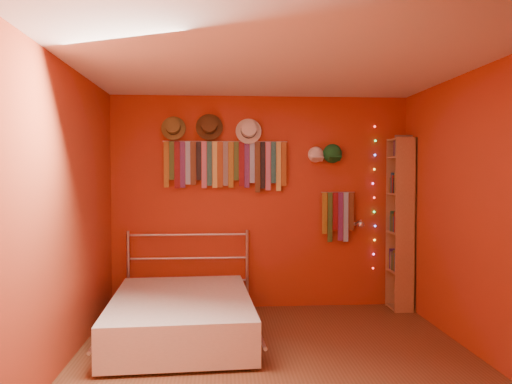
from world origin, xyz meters
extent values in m
plane|color=brown|center=(0.00, 0.00, 0.00)|extent=(3.50, 3.50, 0.00)
cube|color=#9E3F19|center=(0.00, 1.75, 1.25)|extent=(3.50, 0.02, 2.50)
cube|color=#9E3F19|center=(1.75, 0.00, 1.25)|extent=(0.02, 3.50, 2.50)
cube|color=#9E3F19|center=(-1.75, 0.00, 1.25)|extent=(0.02, 3.50, 2.50)
cube|color=white|center=(0.00, 0.00, 2.50)|extent=(3.50, 3.50, 0.02)
cylinder|color=#B5B6BB|center=(-0.42, 1.70, 1.96)|extent=(1.45, 0.01, 0.01)
cube|color=brown|center=(-1.10, 1.69, 1.69)|extent=(0.06, 0.01, 0.53)
cube|color=#244D1E|center=(-1.04, 1.68, 1.74)|extent=(0.06, 0.01, 0.45)
cube|color=maroon|center=(-0.98, 1.68, 1.69)|extent=(0.06, 0.01, 0.54)
cube|color=#3B175C|center=(-0.92, 1.69, 1.69)|extent=(0.06, 0.01, 0.53)
cube|color=#73A0CC|center=(-0.85, 1.68, 1.71)|extent=(0.06, 0.01, 0.50)
cube|color=#492C18|center=(-0.79, 1.68, 1.71)|extent=(0.06, 0.01, 0.50)
cube|color=black|center=(-0.73, 1.69, 1.74)|extent=(0.06, 0.01, 0.45)
cube|color=#B05886|center=(-0.67, 1.68, 1.69)|extent=(0.06, 0.01, 0.54)
cube|color=#195758|center=(-0.61, 1.68, 1.70)|extent=(0.06, 0.01, 0.51)
cube|color=#C6B94F|center=(-0.54, 1.69, 1.69)|extent=(0.06, 0.01, 0.54)
cube|color=brown|center=(-0.48, 1.68, 1.69)|extent=(0.06, 0.01, 0.54)
cube|color=navy|center=(-0.42, 1.68, 1.70)|extent=(0.06, 0.01, 0.51)
cube|color=brown|center=(-0.36, 1.69, 1.69)|extent=(0.06, 0.01, 0.54)
cube|color=#2B471C|center=(-0.29, 1.68, 1.74)|extent=(0.06, 0.01, 0.45)
cube|color=maroon|center=(-0.23, 1.68, 1.70)|extent=(0.06, 0.01, 0.52)
cube|color=#3E175C|center=(-0.17, 1.69, 1.69)|extent=(0.06, 0.01, 0.54)
cube|color=#6F92C6|center=(-0.11, 1.68, 1.72)|extent=(0.06, 0.01, 0.48)
cube|color=#442E16|center=(-0.04, 1.68, 1.66)|extent=(0.06, 0.01, 0.59)
cube|color=black|center=(0.02, 1.69, 1.69)|extent=(0.06, 0.01, 0.55)
cube|color=#A45282|center=(0.08, 1.68, 1.68)|extent=(0.06, 0.01, 0.57)
cube|color=#19515A|center=(0.14, 1.68, 1.72)|extent=(0.06, 0.01, 0.48)
cube|color=gold|center=(0.20, 1.69, 1.67)|extent=(0.06, 0.01, 0.58)
cube|color=brown|center=(0.27, 1.68, 1.70)|extent=(0.06, 0.01, 0.52)
cylinder|color=#B5B6BB|center=(0.91, 1.70, 1.37)|extent=(0.40, 0.01, 0.01)
cube|color=olive|center=(0.75, 1.69, 1.12)|extent=(0.06, 0.01, 0.49)
cube|color=#205020|center=(0.82, 1.68, 1.07)|extent=(0.06, 0.01, 0.59)
cube|color=maroon|center=(0.88, 1.68, 1.14)|extent=(0.06, 0.01, 0.45)
cube|color=#521A68|center=(0.95, 1.69, 1.08)|extent=(0.06, 0.01, 0.57)
cube|color=#7DB4DF|center=(1.01, 1.68, 1.07)|extent=(0.06, 0.01, 0.59)
cube|color=#53301B|center=(1.07, 1.68, 1.14)|extent=(0.06, 0.01, 0.45)
cylinder|color=brown|center=(-1.02, 1.69, 2.11)|extent=(0.28, 0.07, 0.28)
cylinder|color=brown|center=(-1.02, 1.64, 2.12)|extent=(0.17, 0.14, 0.18)
cylinder|color=#332314|center=(-1.02, 1.67, 2.12)|extent=(0.17, 0.06, 0.17)
cylinder|color=#463219|center=(-0.61, 1.69, 2.13)|extent=(0.31, 0.08, 0.31)
cylinder|color=#463219|center=(-0.61, 1.64, 2.14)|extent=(0.18, 0.15, 0.20)
cylinder|color=black|center=(-0.61, 1.66, 2.13)|extent=(0.19, 0.06, 0.19)
cylinder|color=silver|center=(-0.15, 1.69, 2.08)|extent=(0.30, 0.08, 0.30)
cylinder|color=silver|center=(-0.15, 1.64, 2.09)|extent=(0.18, 0.15, 0.20)
cylinder|color=black|center=(-0.15, 1.66, 2.09)|extent=(0.18, 0.06, 0.18)
ellipsoid|color=white|center=(0.65, 1.70, 1.81)|extent=(0.18, 0.14, 0.18)
cube|color=white|center=(0.65, 1.59, 1.76)|extent=(0.13, 0.10, 0.05)
ellipsoid|color=#166629|center=(0.85, 1.70, 1.83)|extent=(0.20, 0.15, 0.20)
cube|color=#166629|center=(0.85, 1.58, 1.76)|extent=(0.15, 0.11, 0.06)
sphere|color=#FF3333|center=(1.36, 1.71, 2.15)|extent=(0.02, 0.02, 0.02)
sphere|color=#33FF4C|center=(1.37, 1.71, 1.98)|extent=(0.02, 0.02, 0.02)
sphere|color=#4C66FF|center=(1.36, 1.71, 1.81)|extent=(0.02, 0.02, 0.02)
sphere|color=yellow|center=(1.36, 1.71, 1.64)|extent=(0.02, 0.02, 0.02)
sphere|color=#FF4CCC|center=(1.34, 1.71, 1.47)|extent=(0.02, 0.02, 0.02)
sphere|color=#FF3333|center=(1.36, 1.71, 1.30)|extent=(0.02, 0.02, 0.02)
sphere|color=#33FF4C|center=(1.36, 1.71, 1.13)|extent=(0.02, 0.02, 0.02)
sphere|color=#4C66FF|center=(1.37, 1.71, 0.96)|extent=(0.02, 0.02, 0.02)
sphere|color=yellow|center=(1.37, 1.71, 0.79)|extent=(0.02, 0.02, 0.02)
sphere|color=#FF4CCC|center=(1.36, 1.71, 0.62)|extent=(0.02, 0.02, 0.02)
sphere|color=#FF3333|center=(1.35, 1.71, 0.45)|extent=(0.02, 0.02, 0.02)
cylinder|color=#B5B6BB|center=(1.13, 1.73, 0.98)|extent=(0.04, 0.03, 0.04)
cylinder|color=#B5B6BB|center=(1.13, 1.60, 1.02)|extent=(0.02, 0.27, 0.09)
sphere|color=white|center=(1.13, 1.46, 1.01)|extent=(0.08, 0.08, 0.08)
cube|color=#946043|center=(1.62, 1.37, 1.00)|extent=(0.24, 0.02, 2.00)
cube|color=#946043|center=(1.62, 1.69, 1.00)|extent=(0.24, 0.02, 2.00)
cube|color=#946043|center=(1.74, 1.53, 1.00)|extent=(0.02, 0.34, 2.00)
cube|color=#946043|center=(1.62, 1.53, 0.02)|extent=(0.24, 0.32, 0.02)
cube|color=#946043|center=(1.62, 1.53, 0.45)|extent=(0.24, 0.32, 0.02)
cube|color=#946043|center=(1.62, 1.53, 0.90)|extent=(0.24, 0.32, 0.02)
cube|color=#946043|center=(1.62, 1.53, 1.35)|extent=(0.24, 0.32, 0.02)
cube|color=#946043|center=(1.62, 1.53, 1.78)|extent=(0.24, 0.32, 0.02)
cube|color=#946043|center=(1.62, 1.53, 1.98)|extent=(0.24, 0.32, 0.02)
cylinder|color=#B5B6BB|center=(-1.54, 1.65, 0.46)|extent=(0.04, 0.04, 0.93)
cylinder|color=#B5B6BB|center=(-0.17, 1.65, 0.46)|extent=(0.04, 0.04, 0.93)
cylinder|color=#B5B6BB|center=(-0.85, 1.65, 0.34)|extent=(1.37, 0.02, 0.02)
cylinder|color=#B5B6BB|center=(-0.85, 1.65, 0.61)|extent=(1.37, 0.02, 0.02)
cylinder|color=#B5B6BB|center=(-0.85, 1.65, 0.88)|extent=(1.37, 0.02, 0.02)
cube|color=silver|center=(-0.85, 0.67, 0.22)|extent=(1.41, 1.93, 0.37)
cylinder|color=#B5B6BB|center=(-1.54, 0.67, 0.20)|extent=(0.13, 1.86, 0.03)
cylinder|color=#B5B6BB|center=(-0.17, 0.67, 0.20)|extent=(0.13, 1.86, 0.03)
camera|label=1|loc=(-0.46, -4.14, 1.58)|focal=35.00mm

